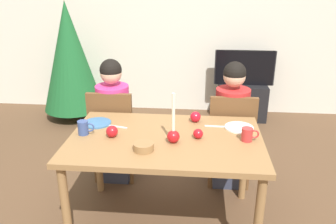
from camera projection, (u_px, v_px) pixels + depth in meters
name	position (u px, v px, depth m)	size (l,w,h in m)	color
ground_plane	(166.00, 222.00, 2.78)	(7.68, 7.68, 0.00)	brown
back_wall	(184.00, 19.00, 4.72)	(6.40, 0.10, 2.60)	beige
dining_table	(166.00, 148.00, 2.54)	(1.40, 0.90, 0.75)	olive
chair_left	(114.00, 130.00, 3.20)	(0.40, 0.40, 0.90)	brown
chair_right	(231.00, 135.00, 3.11)	(0.40, 0.40, 0.90)	brown
person_left_child	(114.00, 123.00, 3.21)	(0.30, 0.30, 1.17)	#33384C
person_right_child	(231.00, 127.00, 3.12)	(0.30, 0.30, 1.17)	#33384C
tv_stand	(242.00, 101.00, 4.76)	(0.64, 0.40, 0.48)	black
tv	(245.00, 68.00, 4.58)	(0.79, 0.05, 0.46)	black
christmas_tree	(70.00, 57.00, 4.55)	(0.80, 0.80, 1.65)	brown
candle_centerpiece	(173.00, 133.00, 2.41)	(0.09, 0.09, 0.36)	red
plate_left	(97.00, 123.00, 2.74)	(0.22, 0.22, 0.01)	teal
plate_right	(239.00, 127.00, 2.66)	(0.22, 0.22, 0.01)	white
mug_left	(83.00, 128.00, 2.54)	(0.12, 0.08, 0.10)	#33477F
mug_right	(248.00, 134.00, 2.44)	(0.12, 0.08, 0.10)	#B72D2D
fork_left	(116.00, 126.00, 2.68)	(0.18, 0.01, 0.01)	silver
fork_right	(216.00, 126.00, 2.68)	(0.18, 0.01, 0.01)	silver
bowl_walnuts	(144.00, 147.00, 2.31)	(0.14, 0.14, 0.05)	olive
apple_near_candle	(195.00, 117.00, 2.76)	(0.08, 0.08, 0.08)	red
apple_by_left_plate	(198.00, 134.00, 2.48)	(0.07, 0.07, 0.07)	red
apple_by_right_mug	(112.00, 131.00, 2.50)	(0.09, 0.09, 0.09)	#B3141B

